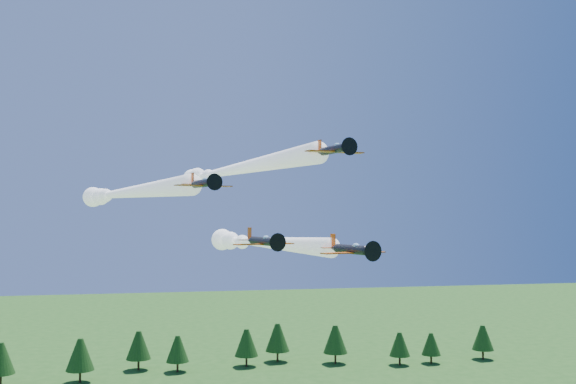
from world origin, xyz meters
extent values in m
cylinder|color=black|center=(3.31, -8.02, 50.18)|extent=(1.92, 4.85, 0.88)
cone|color=black|center=(3.93, -10.73, 50.18)|extent=(1.04, 0.97, 0.88)
cone|color=black|center=(4.05, -11.25, 50.18)|extent=(0.47, 0.47, 0.39)
cylinder|color=black|center=(4.08, -11.39, 50.18)|extent=(1.82, 0.45, 1.86)
cube|color=#E9560E|center=(3.39, -8.36, 49.90)|extent=(6.64, 2.61, 0.11)
cube|color=#E9560E|center=(2.61, -4.96, 50.23)|extent=(2.67, 1.30, 0.06)
cube|color=#E9560E|center=(2.59, -4.87, 50.93)|extent=(0.26, 0.84, 1.28)
ellipsoid|color=#98C8EC|center=(3.49, -8.79, 50.53)|extent=(0.86, 1.18, 0.55)
sphere|color=white|center=(-6.47, 34.97, 50.18)|extent=(2.30, 2.30, 2.30)
sphere|color=white|center=(-7.74, 40.56, 50.18)|extent=(3.00, 3.00, 3.00)
sphere|color=white|center=(-9.02, 46.14, 50.18)|extent=(3.70, 3.70, 3.70)
cylinder|color=black|center=(-10.04, -1.87, 46.77)|extent=(2.28, 4.78, 0.88)
cone|color=black|center=(-9.20, -4.50, 46.77)|extent=(1.08, 1.02, 0.88)
cone|color=black|center=(-9.04, -5.00, 46.77)|extent=(0.49, 0.49, 0.39)
cylinder|color=black|center=(-8.99, -5.14, 46.77)|extent=(1.77, 0.60, 1.84)
cube|color=#E9560E|center=(-9.94, -2.20, 46.48)|extent=(6.55, 3.11, 0.11)
cube|color=#E9560E|center=(-11.00, 1.10, 46.81)|extent=(2.65, 1.49, 0.06)
cube|color=#E9560E|center=(-11.02, 1.18, 47.51)|extent=(0.33, 0.82, 1.27)
ellipsoid|color=#98C8EC|center=(-9.80, -2.62, 47.12)|extent=(0.92, 1.20, 0.55)
sphere|color=white|center=(-23.51, 40.12, 46.77)|extent=(2.30, 2.30, 2.30)
sphere|color=white|center=(-25.26, 45.58, 46.77)|extent=(3.00, 3.00, 3.00)
sphere|color=white|center=(-27.01, 51.04, 46.77)|extent=(3.70, 3.70, 3.70)
cylinder|color=black|center=(7.86, 0.46, 39.14)|extent=(2.83, 6.18, 1.13)
cone|color=black|center=(8.87, -2.96, 39.14)|extent=(1.38, 1.30, 1.13)
cone|color=black|center=(9.07, -3.61, 39.14)|extent=(0.62, 0.63, 0.50)
cylinder|color=black|center=(9.12, -3.80, 39.14)|extent=(2.29, 0.72, 2.38)
cube|color=#E9560E|center=(7.98, 0.02, 38.78)|extent=(8.47, 3.85, 0.14)
cube|color=#E9560E|center=(6.71, 4.31, 39.20)|extent=(3.42, 1.86, 0.08)
cube|color=#E9560E|center=(6.68, 4.42, 40.10)|extent=(0.40, 1.06, 1.64)
ellipsoid|color=#98C8EC|center=(8.15, -0.52, 39.59)|extent=(1.17, 1.53, 0.71)
sphere|color=white|center=(-1.36, 31.45, 39.14)|extent=(2.30, 2.30, 2.30)
sphere|color=white|center=(-2.48, 35.22, 39.14)|extent=(3.00, 3.00, 3.00)
sphere|color=white|center=(-3.60, 39.00, 39.14)|extent=(3.70, 3.70, 3.70)
cylinder|color=black|center=(-1.75, 7.70, 39.93)|extent=(2.73, 5.93, 1.09)
cone|color=black|center=(-0.76, 4.42, 39.93)|extent=(1.32, 1.25, 1.09)
cone|color=black|center=(-0.57, 3.80, 39.93)|extent=(0.60, 0.61, 0.48)
cylinder|color=black|center=(-0.52, 3.62, 39.93)|extent=(2.19, 0.70, 2.28)
cube|color=#E9560E|center=(-1.62, 7.28, 39.58)|extent=(8.11, 3.72, 0.13)
cube|color=#E9560E|center=(-2.86, 11.38, 39.99)|extent=(3.28, 1.79, 0.08)
cube|color=#E9560E|center=(-2.89, 11.49, 40.85)|extent=(0.39, 1.02, 1.57)
ellipsoid|color=#98C8EC|center=(-1.46, 6.76, 40.37)|extent=(1.12, 1.47, 0.68)
cylinder|color=#382314|center=(36.41, 109.74, 1.55)|extent=(0.60, 0.60, 3.10)
cone|color=#133911|center=(36.41, 109.74, 7.10)|extent=(7.10, 7.10, 7.98)
cylinder|color=#382314|center=(64.13, 104.47, 1.23)|extent=(0.60, 0.60, 2.46)
cone|color=#133911|center=(64.13, 104.47, 5.62)|extent=(5.62, 5.62, 6.32)
cylinder|color=#382314|center=(-34.50, 102.06, 1.59)|extent=(0.60, 0.60, 3.18)
cone|color=#133911|center=(-34.50, 102.06, 7.26)|extent=(7.26, 7.26, 8.17)
cylinder|color=#382314|center=(10.33, 111.40, 1.48)|extent=(0.60, 0.60, 2.97)
cone|color=#133911|center=(10.33, 111.40, 6.78)|extent=(6.78, 6.78, 7.63)
cylinder|color=#382314|center=(-9.31, 108.82, 1.39)|extent=(0.60, 0.60, 2.77)
cone|color=#133911|center=(-9.31, 108.82, 6.33)|extent=(6.33, 6.33, 7.12)
cylinder|color=#382314|center=(81.75, 106.45, 1.42)|extent=(0.60, 0.60, 2.83)
cone|color=#133911|center=(81.75, 106.45, 6.48)|extent=(6.48, 6.48, 7.28)
cylinder|color=#382314|center=(54.23, 104.22, 1.31)|extent=(0.60, 0.60, 2.63)
cone|color=#133911|center=(54.23, 104.22, 6.01)|extent=(6.01, 6.01, 6.76)
cylinder|color=#382314|center=(20.19, 115.51, 1.57)|extent=(0.60, 0.60, 3.13)
cone|color=#133911|center=(20.19, 115.51, 7.17)|extent=(7.17, 7.17, 8.06)
cylinder|color=#382314|center=(-20.03, 113.10, 1.52)|extent=(0.60, 0.60, 3.03)
cone|color=#133911|center=(-20.03, 113.10, 6.93)|extent=(6.93, 6.93, 7.80)
cylinder|color=#382314|center=(-53.89, 102.28, 1.54)|extent=(0.60, 0.60, 3.08)
cone|color=#133911|center=(-53.89, 102.28, 7.04)|extent=(7.04, 7.04, 7.92)
camera|label=1|loc=(-14.82, -73.43, 43.06)|focal=40.00mm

